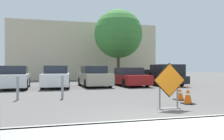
# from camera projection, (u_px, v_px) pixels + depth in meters

# --- Properties ---
(ground_plane) EXTENTS (96.00, 96.00, 0.00)m
(ground_plane) POSITION_uv_depth(u_px,v_px,m) (93.00, 88.00, 14.84)
(ground_plane) COLOR #565451
(sidewalk_strip) EXTENTS (23.62, 2.02, 0.14)m
(sidewalk_strip) POSITION_uv_depth(u_px,v_px,m) (185.00, 135.00, 4.16)
(sidewalk_strip) COLOR #999993
(sidewalk_strip) RESTS_ON ground_plane
(curb_lip) EXTENTS (23.62, 0.20, 0.14)m
(curb_lip) POSITION_uv_depth(u_px,v_px,m) (161.00, 122.00, 5.14)
(curb_lip) COLOR #999993
(curb_lip) RESTS_ON ground_plane
(road_closed_sign) EXTENTS (1.14, 0.20, 1.52)m
(road_closed_sign) POSITION_uv_depth(u_px,v_px,m) (169.00, 84.00, 7.17)
(road_closed_sign) COLOR black
(road_closed_sign) RESTS_ON ground_plane
(traffic_cone_nearest) EXTENTS (0.42, 0.42, 0.74)m
(traffic_cone_nearest) POSITION_uv_depth(u_px,v_px,m) (188.00, 94.00, 8.19)
(traffic_cone_nearest) COLOR black
(traffic_cone_nearest) RESTS_ON ground_plane
(traffic_cone_second) EXTENTS (0.44, 0.44, 0.63)m
(traffic_cone_second) POSITION_uv_depth(u_px,v_px,m) (180.00, 93.00, 9.20)
(traffic_cone_second) COLOR black
(traffic_cone_second) RESTS_ON ground_plane
(parked_car_nearest) EXTENTS (2.03, 4.18, 1.50)m
(parked_car_nearest) POSITION_uv_depth(u_px,v_px,m) (14.00, 78.00, 14.39)
(parked_car_nearest) COLOR silver
(parked_car_nearest) RESTS_ON ground_plane
(parked_car_second) EXTENTS (1.98, 4.47, 1.52)m
(parked_car_second) POSITION_uv_depth(u_px,v_px,m) (56.00, 77.00, 15.25)
(parked_car_second) COLOR white
(parked_car_second) RESTS_ON ground_plane
(parked_car_third) EXTENTS (2.10, 4.13, 1.50)m
(parked_car_third) POSITION_uv_depth(u_px,v_px,m) (94.00, 77.00, 16.10)
(parked_car_third) COLOR #A39984
(parked_car_third) RESTS_ON ground_plane
(parked_car_fourth) EXTENTS (2.18, 4.47, 1.39)m
(parked_car_fourth) POSITION_uv_depth(u_px,v_px,m) (129.00, 77.00, 16.77)
(parked_car_fourth) COLOR maroon
(parked_car_fourth) RESTS_ON ground_plane
(pickup_truck) EXTENTS (2.13, 5.36, 1.63)m
(pickup_truck) POSITION_uv_depth(u_px,v_px,m) (162.00, 76.00, 17.30)
(pickup_truck) COLOR black
(pickup_truck) RESTS_ON ground_plane
(bollard_nearest) EXTENTS (0.12, 0.12, 1.05)m
(bollard_nearest) POSITION_uv_depth(u_px,v_px,m) (62.00, 86.00, 9.59)
(bollard_nearest) COLOR gray
(bollard_nearest) RESTS_ON ground_plane
(bollard_second) EXTENTS (0.12, 0.12, 1.03)m
(bollard_second) POSITION_uv_depth(u_px,v_px,m) (18.00, 87.00, 9.14)
(bollard_second) COLOR gray
(bollard_second) RESTS_ON ground_plane
(building_facade_backdrop) EXTENTS (17.36, 5.00, 6.69)m
(building_facade_backdrop) POSITION_uv_depth(u_px,v_px,m) (84.00, 53.00, 27.62)
(building_facade_backdrop) COLOR beige
(building_facade_backdrop) RESTS_ON ground_plane
(street_tree_behind_lot) EXTENTS (4.90, 4.90, 7.29)m
(street_tree_behind_lot) POSITION_uv_depth(u_px,v_px,m) (118.00, 34.00, 22.18)
(street_tree_behind_lot) COLOR #513823
(street_tree_behind_lot) RESTS_ON ground_plane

